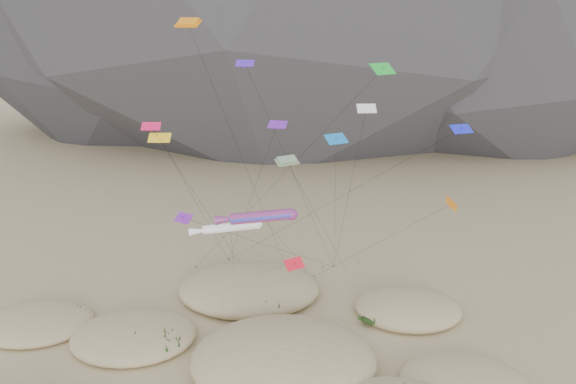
% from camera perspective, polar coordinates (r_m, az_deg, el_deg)
% --- Properties ---
extents(dunes, '(51.72, 38.15, 4.55)m').
position_cam_1_polar(dunes, '(53.50, -3.97, -16.26)').
color(dunes, '#CCB789').
rests_on(dunes, ground).
extents(dune_grass, '(40.14, 30.89, 1.57)m').
position_cam_1_polar(dune_grass, '(52.91, -3.85, -16.54)').
color(dune_grass, black).
rests_on(dune_grass, ground).
extents(kite_stakes, '(20.91, 5.13, 0.30)m').
position_cam_1_polar(kite_stakes, '(71.76, -0.70, -7.60)').
color(kite_stakes, '#3F2D1E').
rests_on(kite_stakes, ground).
extents(rainbow_tube_kite, '(9.33, 15.44, 13.28)m').
position_cam_1_polar(rainbow_tube_kite, '(52.74, -3.04, -2.55)').
color(rainbow_tube_kite, '#FF231A').
rests_on(rainbow_tube_kite, ground).
extents(white_tube_kite, '(7.18, 12.61, 11.39)m').
position_cam_1_polar(white_tube_kite, '(55.20, -6.19, -3.63)').
color(white_tube_kite, white).
rests_on(white_tube_kite, ground).
extents(orange_parafoil, '(9.87, 14.59, 30.32)m').
position_cam_1_polar(orange_parafoil, '(52.16, -9.90, 16.02)').
color(orange_parafoil, orange).
rests_on(orange_parafoil, ground).
extents(multi_parafoil, '(8.59, 15.78, 18.25)m').
position_cam_1_polar(multi_parafoil, '(51.45, 0.02, 2.98)').
color(multi_parafoil, '#DE5817').
rests_on(multi_parafoil, ground).
extents(delta_kites, '(29.46, 20.75, 26.72)m').
position_cam_1_polar(delta_kites, '(52.76, 1.99, 3.90)').
color(delta_kites, '#681DAC').
rests_on(delta_kites, ground).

